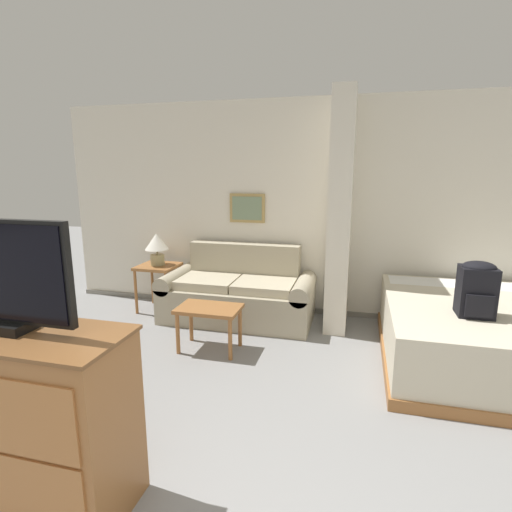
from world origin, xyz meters
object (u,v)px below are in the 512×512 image
at_px(coffee_table, 209,314).
at_px(backpack, 477,288).
at_px(tv_dresser, 21,417).
at_px(bed, 489,335).
at_px(table_lamp, 157,245).
at_px(tv, 1,277).
at_px(couch, 239,293).

height_order(coffee_table, backpack, backpack).
distance_m(tv_dresser, backpack, 3.34).
bearing_deg(tv_dresser, coffee_table, 81.35).
bearing_deg(bed, table_lamp, 170.20).
distance_m(tv_dresser, tv, 0.77).
xyz_separation_m(coffee_table, table_lamp, (-1.05, 0.95, 0.47)).
xyz_separation_m(coffee_table, backpack, (2.36, 0.01, 0.44)).
distance_m(coffee_table, tv, 2.19).
bearing_deg(tv, bed, 38.53).
bearing_deg(tv_dresser, couch, 83.48).
xyz_separation_m(couch, tv, (-0.33, -2.89, 0.94)).
relative_size(coffee_table, tv_dresser, 0.50).
xyz_separation_m(tv, backpack, (2.66, 1.99, -0.44)).
distance_m(couch, tv_dresser, 2.91).
bearing_deg(coffee_table, bed, 7.09).
height_order(tv, bed, tv).
bearing_deg(coffee_table, couch, 88.21).
height_order(couch, coffee_table, couch).
height_order(table_lamp, bed, table_lamp).
distance_m(coffee_table, bed, 2.61).
bearing_deg(couch, bed, -12.85).
distance_m(couch, backpack, 2.55).
xyz_separation_m(table_lamp, backpack, (3.41, -0.94, -0.03)).
bearing_deg(backpack, couch, 158.95).
distance_m(table_lamp, tv, 3.06).
relative_size(table_lamp, tv_dresser, 0.33).
relative_size(couch, bed, 0.93).
xyz_separation_m(bed, backpack, (-0.23, -0.31, 0.53)).
bearing_deg(bed, couch, 167.15).
height_order(couch, table_lamp, table_lamp).
xyz_separation_m(coffee_table, bed, (2.59, 0.32, -0.09)).
distance_m(coffee_table, backpack, 2.40).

